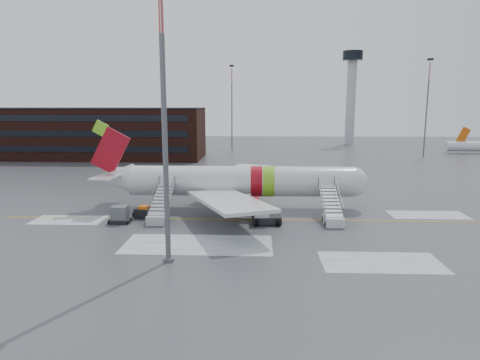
{
  "coord_description": "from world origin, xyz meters",
  "views": [
    {
      "loc": [
        -0.44,
        -48.52,
        13.06
      ],
      "look_at": [
        -2.53,
        2.57,
        4.0
      ],
      "focal_mm": 32.0,
      "sensor_mm": 36.0,
      "label": 1
    }
  ],
  "objects_px": {
    "airstair_fwd": "(332,214)",
    "airstair_aft": "(160,212)",
    "uld_container": "(120,215)",
    "light_mast_near": "(164,116)",
    "airliner": "(233,182)",
    "pushback_tug": "(265,217)",
    "baggage_tractor": "(145,213)"
  },
  "relations": [
    {
      "from": "pushback_tug",
      "to": "light_mast_near",
      "type": "bearing_deg",
      "value": -125.36
    },
    {
      "from": "uld_container",
      "to": "light_mast_near",
      "type": "bearing_deg",
      "value": -56.0
    },
    {
      "from": "light_mast_near",
      "to": "airstair_aft",
      "type": "bearing_deg",
      "value": 106.02
    },
    {
      "from": "airliner",
      "to": "airstair_fwd",
      "type": "xyz_separation_m",
      "value": [
        11.4,
        -6.54,
        -2.35
      ]
    },
    {
      "from": "airliner",
      "to": "pushback_tug",
      "type": "relative_size",
      "value": 10.55
    },
    {
      "from": "pushback_tug",
      "to": "baggage_tractor",
      "type": "distance_m",
      "value": 14.11
    },
    {
      "from": "airstair_fwd",
      "to": "pushback_tug",
      "type": "xyz_separation_m",
      "value": [
        -7.5,
        -0.85,
        -0.25
      ]
    },
    {
      "from": "uld_container",
      "to": "light_mast_near",
      "type": "distance_m",
      "value": 18.03
    },
    {
      "from": "uld_container",
      "to": "baggage_tractor",
      "type": "height_order",
      "value": "uld_container"
    },
    {
      "from": "airliner",
      "to": "pushback_tug",
      "type": "distance_m",
      "value": 8.75
    },
    {
      "from": "airliner",
      "to": "light_mast_near",
      "type": "height_order",
      "value": "light_mast_near"
    },
    {
      "from": "pushback_tug",
      "to": "light_mast_near",
      "type": "relative_size",
      "value": 0.14
    },
    {
      "from": "uld_container",
      "to": "baggage_tractor",
      "type": "xyz_separation_m",
      "value": [
        2.22,
        2.12,
        -0.26
      ]
    },
    {
      "from": "airstair_fwd",
      "to": "baggage_tractor",
      "type": "bearing_deg",
      "value": 176.6
    },
    {
      "from": "airliner",
      "to": "airstair_aft",
      "type": "xyz_separation_m",
      "value": [
        -7.99,
        -6.54,
        -2.35
      ]
    },
    {
      "from": "airliner",
      "to": "baggage_tractor",
      "type": "height_order",
      "value": "airliner"
    },
    {
      "from": "airstair_fwd",
      "to": "airstair_aft",
      "type": "height_order",
      "value": "same"
    },
    {
      "from": "light_mast_near",
      "to": "baggage_tractor",
      "type": "bearing_deg",
      "value": 112.3
    },
    {
      "from": "airstair_aft",
      "to": "uld_container",
      "type": "height_order",
      "value": "airstair_aft"
    },
    {
      "from": "airstair_fwd",
      "to": "light_mast_near",
      "type": "bearing_deg",
      "value": -141.56
    },
    {
      "from": "pushback_tug",
      "to": "baggage_tractor",
      "type": "height_order",
      "value": "pushback_tug"
    },
    {
      "from": "airliner",
      "to": "airstair_fwd",
      "type": "height_order",
      "value": "airliner"
    },
    {
      "from": "baggage_tractor",
      "to": "light_mast_near",
      "type": "xyz_separation_m",
      "value": [
        5.66,
        -13.81,
        11.51
      ]
    },
    {
      "from": "airliner",
      "to": "uld_container",
      "type": "xyz_separation_m",
      "value": [
        -12.28,
        -7.38,
        -2.54
      ]
    },
    {
      "from": "airliner",
      "to": "uld_container",
      "type": "distance_m",
      "value": 14.54
    },
    {
      "from": "airstair_fwd",
      "to": "airstair_aft",
      "type": "relative_size",
      "value": 1.0
    },
    {
      "from": "pushback_tug",
      "to": "uld_container",
      "type": "relative_size",
      "value": 1.41
    },
    {
      "from": "airliner",
      "to": "airstair_fwd",
      "type": "bearing_deg",
      "value": -29.83
    },
    {
      "from": "airliner",
      "to": "airstair_fwd",
      "type": "distance_m",
      "value": 13.35
    },
    {
      "from": "pushback_tug",
      "to": "light_mast_near",
      "type": "distance_m",
      "value": 18.25
    },
    {
      "from": "pushback_tug",
      "to": "uld_container",
      "type": "bearing_deg",
      "value": 179.97
    },
    {
      "from": "airstair_aft",
      "to": "baggage_tractor",
      "type": "height_order",
      "value": "airstair_aft"
    }
  ]
}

